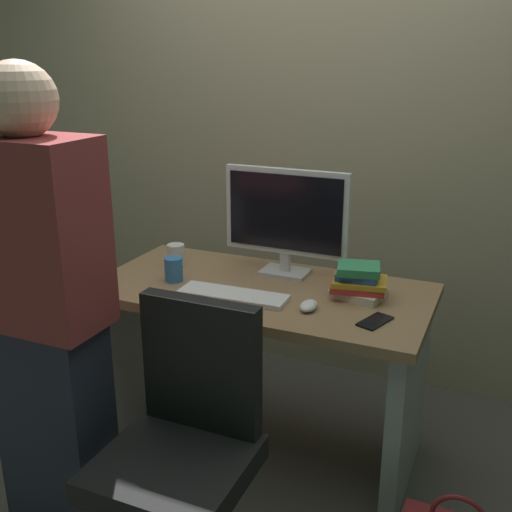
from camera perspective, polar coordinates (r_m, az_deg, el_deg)
name	(u,v)px	position (r m, az deg, el deg)	size (l,w,h in m)	color
ground_plane	(260,445)	(2.84, 0.42, -17.22)	(9.00, 9.00, 0.00)	#4C4742
wall_back	(331,86)	(3.13, 7.01, 15.50)	(6.40, 0.10, 3.00)	tan
desk	(261,340)	(2.57, 0.45, -7.90)	(1.36, 0.68, 0.75)	#93704C
office_chair	(183,467)	(2.02, -6.80, -18.97)	(0.52, 0.52, 0.94)	black
person_at_desk	(45,325)	(2.04, -19.09, -6.14)	(0.40, 0.24, 1.64)	#262838
monitor	(286,216)	(2.55, 2.81, 3.74)	(0.54, 0.14, 0.46)	silver
keyboard	(233,295)	(2.37, -2.15, -3.68)	(0.43, 0.13, 0.02)	white
mouse	(309,306)	(2.27, 4.95, -4.65)	(0.06, 0.10, 0.03)	white
cup_near_keyboard	(174,269)	(2.55, -7.71, -1.25)	(0.08, 0.08, 0.10)	#3372B2
cup_by_monitor	(176,255)	(2.73, -7.49, 0.07)	(0.08, 0.08, 0.10)	silver
book_stack	(358,282)	(2.39, 9.54, -2.44)	(0.24, 0.19, 0.13)	beige
cell_phone	(375,321)	(2.20, 11.07, -6.01)	(0.07, 0.14, 0.01)	black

